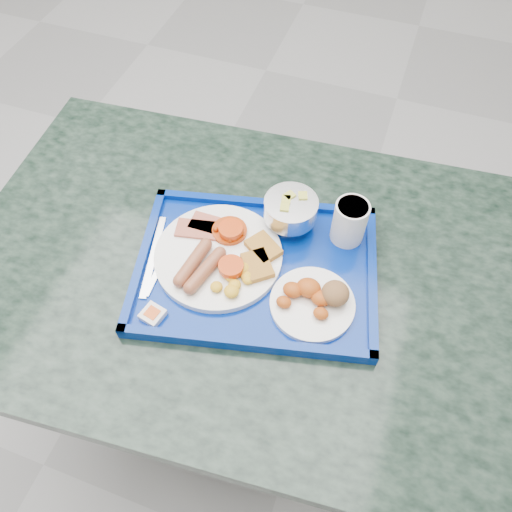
{
  "coord_description": "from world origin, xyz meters",
  "views": [
    {
      "loc": [
        0.69,
        -0.77,
        1.54
      ],
      "look_at": [
        0.52,
        -0.27,
        0.77
      ],
      "focal_mm": 35.0,
      "sensor_mm": 36.0,
      "label": 1
    }
  ],
  "objects": [
    {
      "name": "table",
      "position": [
        0.49,
        -0.26,
        0.53
      ],
      "size": [
        1.21,
        0.86,
        0.72
      ],
      "rotation": [
        0.0,
        0.0,
        0.08
      ],
      "color": "slate",
      "rests_on": "floor"
    },
    {
      "name": "juice_cup",
      "position": [
        0.66,
        -0.13,
        0.78
      ],
      "size": [
        0.07,
        0.07,
        0.09
      ],
      "color": "white",
      "rests_on": "tray"
    },
    {
      "name": "bread_plate",
      "position": [
        0.64,
        -0.3,
        0.75
      ],
      "size": [
        0.16,
        0.16,
        0.05
      ],
      "rotation": [
        0.0,
        0.0,
        0.09
      ],
      "color": "white",
      "rests_on": "tray"
    },
    {
      "name": "knife",
      "position": [
        0.32,
        -0.31,
        0.74
      ],
      "size": [
        0.06,
        0.19,
        0.0
      ],
      "primitive_type": "cube",
      "rotation": [
        0.0,
        0.0,
        0.25
      ],
      "color": "silver",
      "rests_on": "tray"
    },
    {
      "name": "spoon",
      "position": [
        0.34,
        -0.26,
        0.74
      ],
      "size": [
        0.03,
        0.19,
        0.01
      ],
      "rotation": [
        0.0,
        0.0,
        0.06
      ],
      "color": "silver",
      "rests_on": "tray"
    },
    {
      "name": "main_plate",
      "position": [
        0.44,
        -0.27,
        0.75
      ],
      "size": [
        0.25,
        0.25,
        0.04
      ],
      "rotation": [
        0.0,
        0.0,
        -0.29
      ],
      "color": "white",
      "rests_on": "tray"
    },
    {
      "name": "fruit_bowl",
      "position": [
        0.54,
        -0.14,
        0.78
      ],
      "size": [
        0.11,
        0.11,
        0.07
      ],
      "color": "silver",
      "rests_on": "tray"
    },
    {
      "name": "floor",
      "position": [
        0.0,
        0.0,
        0.0
      ],
      "size": [
        6.0,
        6.0,
        0.0
      ],
      "primitive_type": "plane",
      "color": "gray",
      "rests_on": "ground"
    },
    {
      "name": "tray",
      "position": [
        0.52,
        -0.27,
        0.73
      ],
      "size": [
        0.52,
        0.43,
        0.03
      ],
      "rotation": [
        0.0,
        0.0,
        0.23
      ],
      "color": "navy",
      "rests_on": "table"
    },
    {
      "name": "jam_packet",
      "position": [
        0.38,
        -0.43,
        0.74
      ],
      "size": [
        0.05,
        0.05,
        0.02
      ],
      "rotation": [
        0.0,
        0.0,
        -0.22
      ],
      "color": "white",
      "rests_on": "tray"
    }
  ]
}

